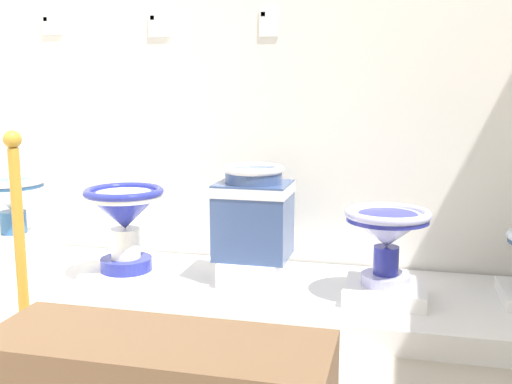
% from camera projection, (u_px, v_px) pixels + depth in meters
% --- Properties ---
extents(wall_back, '(4.27, 0.06, 3.06)m').
position_uv_depth(wall_back, '(277.00, 6.00, 3.26)').
color(wall_back, white).
rests_on(wall_back, ground_plane).
extents(display_platform, '(3.31, 0.87, 0.12)m').
position_uv_depth(display_platform, '(256.00, 295.00, 3.06)').
color(display_platform, white).
rests_on(display_platform, ground_plane).
extents(plinth_block_leftmost, '(0.30, 0.28, 0.13)m').
position_uv_depth(plinth_block_leftmost, '(16.00, 256.00, 3.32)').
color(plinth_block_leftmost, white).
rests_on(plinth_block_leftmost, display_platform).
extents(antique_toilet_leftmost, '(0.36, 0.36, 0.37)m').
position_uv_depth(antique_toilet_leftmost, '(12.00, 200.00, 3.27)').
color(antique_toilet_leftmost, white).
rests_on(antique_toilet_leftmost, plinth_block_leftmost).
extents(plinth_block_tall_cobalt, '(0.38, 0.34, 0.05)m').
position_uv_depth(plinth_block_tall_cobalt, '(127.00, 274.00, 3.13)').
color(plinth_block_tall_cobalt, white).
rests_on(plinth_block_tall_cobalt, display_platform).
extents(antique_toilet_tall_cobalt, '(0.40, 0.40, 0.43)m').
position_uv_depth(antique_toilet_tall_cobalt, '(124.00, 214.00, 3.07)').
color(antique_toilet_tall_cobalt, '#283095').
rests_on(antique_toilet_tall_cobalt, plinth_block_tall_cobalt).
extents(plinth_block_squat_floral, '(0.29, 0.38, 0.12)m').
position_uv_depth(plinth_block_squat_floral, '(254.00, 268.00, 3.11)').
color(plinth_block_squat_floral, white).
rests_on(plinth_block_squat_floral, display_platform).
extents(antique_toilet_squat_floral, '(0.37, 0.32, 0.47)m').
position_uv_depth(antique_toilet_squat_floral, '(254.00, 210.00, 3.05)').
color(antique_toilet_squat_floral, '#3A5082').
rests_on(antique_toilet_squat_floral, plinth_block_squat_floral).
extents(plinth_block_central_ornate, '(0.37, 0.34, 0.07)m').
position_uv_depth(plinth_block_central_ornate, '(385.00, 292.00, 2.83)').
color(plinth_block_central_ornate, white).
rests_on(plinth_block_central_ornate, display_platform).
extents(antique_toilet_central_ornate, '(0.39, 0.39, 0.36)m').
position_uv_depth(antique_toilet_central_ornate, '(387.00, 231.00, 2.78)').
color(antique_toilet_central_ornate, '#AEB1E4').
rests_on(antique_toilet_central_ornate, plinth_block_central_ornate).
extents(info_placard_first, '(0.13, 0.01, 0.11)m').
position_uv_depth(info_placard_first, '(52.00, 25.00, 3.56)').
color(info_placard_first, white).
extents(info_placard_second, '(0.13, 0.01, 0.13)m').
position_uv_depth(info_placard_second, '(159.00, 25.00, 3.40)').
color(info_placard_second, white).
extents(info_placard_third, '(0.11, 0.01, 0.15)m').
position_uv_depth(info_placard_third, '(269.00, 22.00, 3.25)').
color(info_placard_third, white).
extents(stanchion_post_near_left, '(0.24, 0.24, 0.95)m').
position_uv_depth(stanchion_post_near_left, '(24.00, 309.00, 2.22)').
color(stanchion_post_near_left, gold).
rests_on(stanchion_post_near_left, ground_plane).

